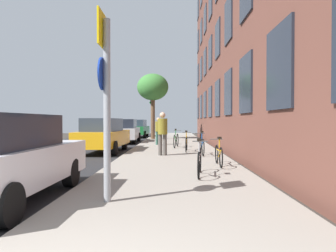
{
  "coord_description": "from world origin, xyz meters",
  "views": [
    {
      "loc": [
        1.06,
        -1.75,
        1.51
      ],
      "look_at": [
        0.83,
        13.52,
        1.26
      ],
      "focal_mm": 32.83,
      "sensor_mm": 36.0,
      "label": 1
    }
  ],
  "objects_px": {
    "pedestrian_1": "(158,129)",
    "tree_near": "(153,88)",
    "sign_post": "(105,92)",
    "bicycle_1": "(219,154)",
    "bicycle_4": "(176,140)",
    "bicycle_0": "(199,161)",
    "bicycle_3": "(186,143)",
    "car_3": "(137,128)",
    "traffic_light": "(153,108)",
    "car_2": "(125,131)",
    "pedestrian_0": "(163,131)",
    "car_1": "(103,135)",
    "bicycle_2": "(201,146)"
  },
  "relations": [
    {
      "from": "bicycle_3",
      "to": "bicycle_1",
      "type": "bearing_deg",
      "value": -80.04
    },
    {
      "from": "bicycle_0",
      "to": "car_2",
      "type": "xyz_separation_m",
      "value": [
        -3.99,
        13.24,
        0.35
      ]
    },
    {
      "from": "bicycle_2",
      "to": "bicycle_4",
      "type": "bearing_deg",
      "value": 105.14
    },
    {
      "from": "tree_near",
      "to": "bicycle_2",
      "type": "relative_size",
      "value": 3.02
    },
    {
      "from": "bicycle_1",
      "to": "tree_near",
      "type": "bearing_deg",
      "value": 101.81
    },
    {
      "from": "sign_post",
      "to": "bicycle_1",
      "type": "relative_size",
      "value": 2.02
    },
    {
      "from": "bicycle_1",
      "to": "car_1",
      "type": "xyz_separation_m",
      "value": [
        -4.73,
        5.05,
        0.37
      ]
    },
    {
      "from": "bicycle_2",
      "to": "pedestrian_1",
      "type": "height_order",
      "value": "pedestrian_1"
    },
    {
      "from": "traffic_light",
      "to": "tree_near",
      "type": "distance_m",
      "value": 1.54
    },
    {
      "from": "car_1",
      "to": "traffic_light",
      "type": "bearing_deg",
      "value": 79.21
    },
    {
      "from": "bicycle_4",
      "to": "pedestrian_1",
      "type": "bearing_deg",
      "value": 121.53
    },
    {
      "from": "bicycle_2",
      "to": "pedestrian_1",
      "type": "distance_m",
      "value": 5.74
    },
    {
      "from": "tree_near",
      "to": "car_1",
      "type": "distance_m",
      "value": 9.87
    },
    {
      "from": "traffic_light",
      "to": "bicycle_1",
      "type": "height_order",
      "value": "traffic_light"
    },
    {
      "from": "bicycle_2",
      "to": "tree_near",
      "type": "bearing_deg",
      "value": 103.64
    },
    {
      "from": "pedestrian_1",
      "to": "bicycle_3",
      "type": "bearing_deg",
      "value": -68.9
    },
    {
      "from": "bicycle_4",
      "to": "car_1",
      "type": "distance_m",
      "value": 3.87
    },
    {
      "from": "pedestrian_0",
      "to": "car_1",
      "type": "height_order",
      "value": "pedestrian_0"
    },
    {
      "from": "bicycle_0",
      "to": "traffic_light",
      "type": "bearing_deg",
      "value": 97.91
    },
    {
      "from": "bicycle_0",
      "to": "bicycle_3",
      "type": "bearing_deg",
      "value": 90.47
    },
    {
      "from": "car_1",
      "to": "tree_near",
      "type": "bearing_deg",
      "value": 79.11
    },
    {
      "from": "bicycle_0",
      "to": "bicycle_3",
      "type": "relative_size",
      "value": 0.98
    },
    {
      "from": "bicycle_3",
      "to": "pedestrian_0",
      "type": "bearing_deg",
      "value": -121.32
    },
    {
      "from": "bicycle_2",
      "to": "car_3",
      "type": "distance_m",
      "value": 16.08
    },
    {
      "from": "sign_post",
      "to": "bicycle_4",
      "type": "height_order",
      "value": "sign_post"
    },
    {
      "from": "bicycle_4",
      "to": "car_2",
      "type": "xyz_separation_m",
      "value": [
        -3.49,
        4.8,
        0.34
      ]
    },
    {
      "from": "bicycle_1",
      "to": "pedestrian_1",
      "type": "bearing_deg",
      "value": 105.17
    },
    {
      "from": "traffic_light",
      "to": "tree_near",
      "type": "relative_size",
      "value": 0.7
    },
    {
      "from": "tree_near",
      "to": "car_2",
      "type": "bearing_deg",
      "value": -123.15
    },
    {
      "from": "bicycle_1",
      "to": "car_1",
      "type": "relative_size",
      "value": 0.36
    },
    {
      "from": "traffic_light",
      "to": "tree_near",
      "type": "xyz_separation_m",
      "value": [
        0.0,
        -0.07,
        1.53
      ]
    },
    {
      "from": "sign_post",
      "to": "traffic_light",
      "type": "xyz_separation_m",
      "value": [
        -0.39,
        18.56,
        0.54
      ]
    },
    {
      "from": "bicycle_2",
      "to": "pedestrian_0",
      "type": "distance_m",
      "value": 1.71
    },
    {
      "from": "tree_near",
      "to": "pedestrian_1",
      "type": "height_order",
      "value": "tree_near"
    },
    {
      "from": "tree_near",
      "to": "pedestrian_1",
      "type": "xyz_separation_m",
      "value": [
        0.7,
        -5.85,
        -3.04
      ]
    },
    {
      "from": "sign_post",
      "to": "car_3",
      "type": "distance_m",
      "value": 22.88
    },
    {
      "from": "bicycle_2",
      "to": "pedestrian_1",
      "type": "bearing_deg",
      "value": 110.65
    },
    {
      "from": "pedestrian_0",
      "to": "traffic_light",
      "type": "bearing_deg",
      "value": 95.67
    },
    {
      "from": "bicycle_3",
      "to": "bicycle_4",
      "type": "xyz_separation_m",
      "value": [
        -0.45,
        2.15,
        0.01
      ]
    },
    {
      "from": "bicycle_0",
      "to": "bicycle_2",
      "type": "relative_size",
      "value": 0.99
    },
    {
      "from": "traffic_light",
      "to": "bicycle_4",
      "type": "height_order",
      "value": "traffic_light"
    },
    {
      "from": "sign_post",
      "to": "car_2",
      "type": "xyz_separation_m",
      "value": [
        -2.16,
        15.79,
        -1.16
      ]
    },
    {
      "from": "bicycle_3",
      "to": "pedestrian_0",
      "type": "relative_size",
      "value": 0.97
    },
    {
      "from": "sign_post",
      "to": "traffic_light",
      "type": "distance_m",
      "value": 18.57
    },
    {
      "from": "car_2",
      "to": "pedestrian_0",
      "type": "bearing_deg",
      "value": -71.48
    },
    {
      "from": "sign_post",
      "to": "bicycle_3",
      "type": "bearing_deg",
      "value": 78.62
    },
    {
      "from": "pedestrian_1",
      "to": "tree_near",
      "type": "bearing_deg",
      "value": 96.85
    },
    {
      "from": "traffic_light",
      "to": "car_2",
      "type": "height_order",
      "value": "traffic_light"
    },
    {
      "from": "traffic_light",
      "to": "bicycle_0",
      "type": "bearing_deg",
      "value": -82.09
    },
    {
      "from": "car_3",
      "to": "bicycle_0",
      "type": "bearing_deg",
      "value": -78.96
    }
  ]
}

